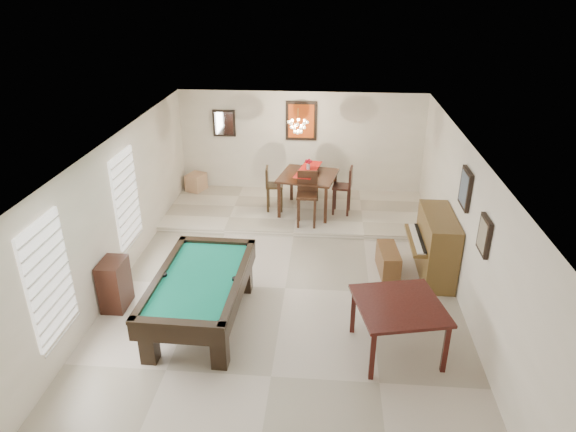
# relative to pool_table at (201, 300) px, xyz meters

# --- Properties ---
(ground_plane) EXTENTS (6.00, 9.00, 0.02)m
(ground_plane) POSITION_rel_pool_table_xyz_m (1.24, 1.09, -0.42)
(ground_plane) COLOR beige
(wall_back) EXTENTS (6.00, 0.04, 2.60)m
(wall_back) POSITION_rel_pool_table_xyz_m (1.24, 5.59, 0.89)
(wall_back) COLOR silver
(wall_back) RESTS_ON ground_plane
(wall_left) EXTENTS (0.04, 9.00, 2.60)m
(wall_left) POSITION_rel_pool_table_xyz_m (-1.76, 1.09, 0.89)
(wall_left) COLOR silver
(wall_left) RESTS_ON ground_plane
(wall_right) EXTENTS (0.04, 9.00, 2.60)m
(wall_right) POSITION_rel_pool_table_xyz_m (4.24, 1.09, 0.89)
(wall_right) COLOR silver
(wall_right) RESTS_ON ground_plane
(ceiling) EXTENTS (6.00, 9.00, 0.04)m
(ceiling) POSITION_rel_pool_table_xyz_m (1.24, 1.09, 2.19)
(ceiling) COLOR white
(ceiling) RESTS_ON wall_back
(dining_step) EXTENTS (6.00, 2.50, 0.12)m
(dining_step) POSITION_rel_pool_table_xyz_m (1.24, 4.34, -0.35)
(dining_step) COLOR beige
(dining_step) RESTS_ON ground_plane
(window_left_front) EXTENTS (0.06, 1.00, 1.70)m
(window_left_front) POSITION_rel_pool_table_xyz_m (-1.73, -1.11, 0.99)
(window_left_front) COLOR white
(window_left_front) RESTS_ON wall_left
(window_left_rear) EXTENTS (0.06, 1.00, 1.70)m
(window_left_rear) POSITION_rel_pool_table_xyz_m (-1.73, 1.69, 0.99)
(window_left_rear) COLOR white
(window_left_rear) RESTS_ON wall_left
(pool_table) EXTENTS (1.40, 2.51, 0.83)m
(pool_table) POSITION_rel_pool_table_xyz_m (0.00, 0.00, 0.00)
(pool_table) COLOR black
(pool_table) RESTS_ON ground_plane
(square_table) EXTENTS (1.43, 1.43, 0.83)m
(square_table) POSITION_rel_pool_table_xyz_m (3.02, -0.45, 0.00)
(square_table) COLOR black
(square_table) RESTS_ON ground_plane
(upright_piano) EXTENTS (0.82, 1.46, 1.22)m
(upright_piano) POSITION_rel_pool_table_xyz_m (3.81, 1.79, 0.19)
(upright_piano) COLOR brown
(upright_piano) RESTS_ON ground_plane
(piano_bench) EXTENTS (0.40, 0.88, 0.48)m
(piano_bench) POSITION_rel_pool_table_xyz_m (3.11, 1.82, -0.17)
(piano_bench) COLOR brown
(piano_bench) RESTS_ON ground_plane
(apothecary_chest) EXTENTS (0.38, 0.57, 0.86)m
(apothecary_chest) POSITION_rel_pool_table_xyz_m (-1.54, 0.32, 0.01)
(apothecary_chest) COLOR black
(apothecary_chest) RESTS_ON ground_plane
(dining_table) EXTENTS (1.43, 1.43, 1.01)m
(dining_table) POSITION_rel_pool_table_xyz_m (1.48, 4.23, 0.21)
(dining_table) COLOR black
(dining_table) RESTS_ON dining_step
(flower_vase) EXTENTS (0.18, 0.18, 0.26)m
(flower_vase) POSITION_rel_pool_table_xyz_m (1.48, 4.23, 0.85)
(flower_vase) COLOR #A40E1F
(flower_vase) RESTS_ON dining_table
(dining_chair_south) EXTENTS (0.44, 0.44, 1.18)m
(dining_chair_south) POSITION_rel_pool_table_xyz_m (1.50, 3.49, 0.30)
(dining_chair_south) COLOR black
(dining_chair_south) RESTS_ON dining_step
(dining_chair_north) EXTENTS (0.39, 0.39, 0.98)m
(dining_chair_north) POSITION_rel_pool_table_xyz_m (1.53, 4.97, 0.20)
(dining_chair_north) COLOR black
(dining_chair_north) RESTS_ON dining_step
(dining_chair_west) EXTENTS (0.41, 0.41, 1.03)m
(dining_chair_west) POSITION_rel_pool_table_xyz_m (0.72, 4.24, 0.22)
(dining_chair_west) COLOR black
(dining_chair_west) RESTS_ON dining_step
(dining_chair_east) EXTENTS (0.46, 0.46, 1.11)m
(dining_chair_east) POSITION_rel_pool_table_xyz_m (2.26, 4.19, 0.26)
(dining_chair_east) COLOR black
(dining_chair_east) RESTS_ON dining_step
(corner_bench) EXTENTS (0.52, 0.57, 0.43)m
(corner_bench) POSITION_rel_pool_table_xyz_m (-1.41, 5.28, -0.08)
(corner_bench) COLOR tan
(corner_bench) RESTS_ON dining_step
(chandelier) EXTENTS (0.44, 0.44, 0.60)m
(chandelier) POSITION_rel_pool_table_xyz_m (1.24, 4.29, 1.79)
(chandelier) COLOR #FFE5B2
(chandelier) RESTS_ON ceiling
(back_painting) EXTENTS (0.75, 0.06, 0.95)m
(back_painting) POSITION_rel_pool_table_xyz_m (1.24, 5.55, 1.49)
(back_painting) COLOR #D84C14
(back_painting) RESTS_ON wall_back
(back_mirror) EXTENTS (0.55, 0.06, 0.65)m
(back_mirror) POSITION_rel_pool_table_xyz_m (-0.66, 5.55, 1.39)
(back_mirror) COLOR white
(back_mirror) RESTS_ON wall_back
(right_picture_upper) EXTENTS (0.06, 0.55, 0.65)m
(right_picture_upper) POSITION_rel_pool_table_xyz_m (4.20, 1.39, 1.49)
(right_picture_upper) COLOR slate
(right_picture_upper) RESTS_ON wall_right
(right_picture_lower) EXTENTS (0.06, 0.45, 0.55)m
(right_picture_lower) POSITION_rel_pool_table_xyz_m (4.20, 0.09, 1.29)
(right_picture_lower) COLOR gray
(right_picture_lower) RESTS_ON wall_right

